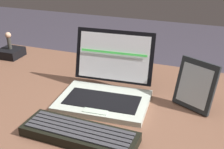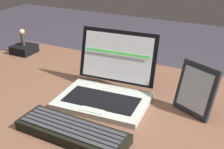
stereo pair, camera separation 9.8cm
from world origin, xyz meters
The scene contains 6 objects.
desk centered at (0.00, 0.00, 0.65)m, with size 1.39×0.83×0.73m.
laptop_front centered at (0.03, 0.04, 0.77)m, with size 0.33×0.29×0.22m.
external_keyboard centered at (0.04, -0.21, 0.75)m, with size 0.35×0.12×0.03m.
photo_frame centered at (0.33, 0.08, 0.81)m, with size 0.15×0.11×0.17m.
figurine_stand centered at (-0.56, 0.26, 0.75)m, with size 0.11×0.11×0.04m, color black.
figurine centered at (-0.56, 0.26, 0.82)m, with size 0.03×0.03×0.08m.
Camera 1 is at (0.36, -0.82, 1.26)m, focal length 46.26 mm.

